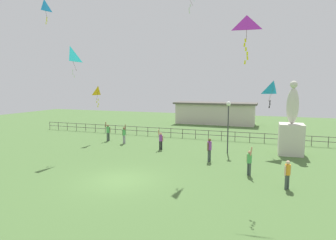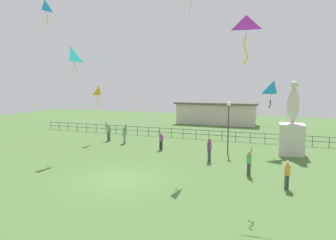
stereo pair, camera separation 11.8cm
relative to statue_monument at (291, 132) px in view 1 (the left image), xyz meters
The scene contains 16 objects.
ground_plane 14.08m from the statue_monument, 134.01° to the right, with size 80.00×80.00×0.00m, color #4C7038.
statue_monument is the anchor object (origin of this frame).
lamppost 5.11m from the statue_monument, 164.76° to the right, with size 0.36×0.36×4.21m.
person_0 10.54m from the statue_monument, 168.79° to the right, with size 0.46×0.28×1.75m.
person_1 8.39m from the statue_monument, 95.14° to the right, with size 0.34×0.37×1.55m.
person_2 14.56m from the statue_monument, behind, with size 0.47×0.34×1.85m.
person_3 16.65m from the statue_monument, behind, with size 0.43×0.44×1.93m.
person_4 7.22m from the statue_monument, 112.77° to the right, with size 0.36×0.44×1.80m.
person_5 7.17m from the statue_monument, 142.66° to the right, with size 0.31×0.48×1.69m.
kite_0 22.97m from the statue_monument, 168.46° to the right, with size 0.61×0.82×2.10m.
kite_1 18.42m from the statue_monument, 161.67° to the right, with size 0.83×1.18×2.41m.
kite_2 11.16m from the statue_monument, 109.96° to the right, with size 1.12×0.74×2.46m.
kite_3 3.73m from the statue_monument, behind, with size 1.21×1.14×2.16m.
kite_4 17.66m from the statue_monument, behind, with size 0.46×0.96×2.10m.
waterfront_railing 10.88m from the statue_monument, 158.55° to the left, with size 36.05×0.06×0.95m.
pavilion_building 18.27m from the statue_monument, 119.13° to the left, with size 11.58×3.81×3.11m.
Camera 1 is at (7.79, -13.55, 5.37)m, focal length 29.54 mm.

